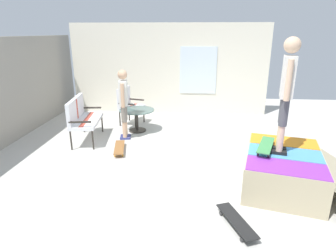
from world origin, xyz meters
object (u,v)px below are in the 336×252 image
Objects in this scene: skate_ramp at (285,169)px; skateboard_on_ramp at (266,145)px; patio_bench at (82,115)px; patio_table at (137,116)px; patio_chair_near_house at (128,102)px; person_watching at (124,100)px; skateboard_by_bench at (119,148)px; person_skater at (287,87)px; skateboard_spare at (236,221)px.

skateboard_on_ramp is at bearing 75.79° from skate_ramp.
patio_table is (0.77, -1.15, -0.21)m from patio_bench.
skateboard_on_ramp is (-3.07, -2.98, 0.07)m from patio_chair_near_house.
skate_ramp is 3.79m from person_watching.
skateboard_by_bench is (-1.36, 0.14, -0.32)m from patio_table.
patio_chair_near_house is at bearing 6.40° from skateboard_by_bench.
person_watching is at bearing 57.38° from skate_ramp.
skateboard_on_ramp is at bearing 74.15° from person_skater.
patio_bench is at bearing 66.16° from person_skater.
person_watching is at bearing 160.06° from patio_table.
patio_table is 1.40m from skateboard_by_bench.
patio_bench is 0.80× the size of person_watching.
skate_ramp is 1.37m from person_skater.
patio_chair_near_house is 0.57× the size of person_skater.
person_skater is (-1.99, -3.01, 0.71)m from person_watching.
patio_bench reaches higher than skate_ramp.
person_skater is at bearing -111.55° from skateboard_by_bench.
skate_ramp is 4.58m from patio_chair_near_house.
skateboard_spare is (-2.35, -2.16, 0.00)m from skateboard_by_bench.
person_skater reaches higher than skate_ramp.
patio_table is at bearing 28.54° from skateboard_spare.
patio_chair_near_house reaches higher than patio_table.
skateboard_spare is (-3.16, -2.21, -0.87)m from person_watching.
patio_bench is 1.59m from patio_chair_near_house.
skateboard_by_bench is 1.00× the size of skateboard_on_ramp.
skateboard_by_bench is at bearing 68.84° from skate_ramp.
skate_ramp reaches higher than skateboard_spare.
skate_ramp reaches higher than patio_table.
skateboard_by_bench and skateboard_spare have the same top height.
skate_ramp is 1.27× the size of person_skater.
person_watching is 2.00× the size of skateboard_by_bench.
patio_table is 0.55× the size of person_watching.
skateboard_spare is at bearing -151.46° from patio_table.
person_watching is 2.01× the size of skateboard_spare.
skateboard_on_ramp is (-1.70, -3.77, 0.06)m from patio_bench.
skateboard_spare is at bearing 140.96° from skate_ramp.
skateboard_spare is (-2.93, -3.17, -0.53)m from patio_bench.
patio_chair_near_house is 4.58m from person_skater.
patio_bench is 1.40m from patio_table.
person_skater is 1.00m from skateboard_on_ramp.
patio_bench is 4.46m from person_skater.
skateboard_on_ramp is (-2.47, -2.62, 0.28)m from patio_table.
person_watching is 2.01× the size of skateboard_on_ramp.
patio_bench is at bearing 59.93° from skateboard_by_bench.
skateboard_by_bench is (-1.96, -0.22, -0.53)m from patio_chair_near_house.
skate_ramp is at bearing -111.16° from skateboard_by_bench.
person_skater is at bearing -34.29° from skateboard_spare.
skateboard_on_ramp is (-1.11, -2.76, 0.60)m from skateboard_by_bench.
person_skater is (-3.13, -3.18, 1.05)m from patio_chair_near_house.
skate_ramp is 1.50m from skateboard_spare.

